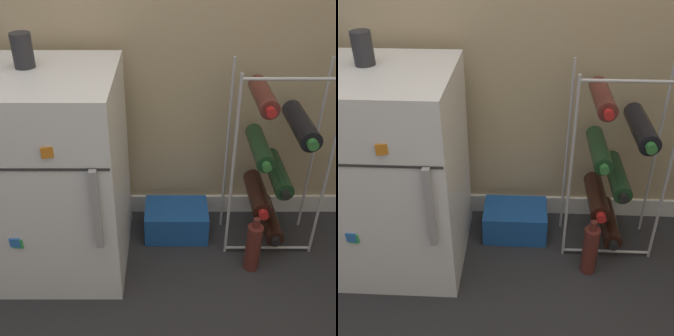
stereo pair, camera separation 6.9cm
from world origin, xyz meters
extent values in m
plane|color=#28282B|center=(0.00, 0.00, 0.00)|extent=(14.00, 14.00, 0.00)
cube|color=white|center=(0.00, 0.56, 0.04)|extent=(6.91, 0.01, 0.09)
cube|color=white|center=(-0.44, 0.27, 0.40)|extent=(0.51, 0.49, 0.81)
cube|color=#2D2D2D|center=(-0.44, 0.02, 0.59)|extent=(0.50, 0.00, 0.01)
cube|color=#9E9EA3|center=(-0.24, 0.00, 0.44)|extent=(0.02, 0.02, 0.30)
cube|color=blue|center=(-0.54, 0.02, 0.29)|extent=(0.04, 0.01, 0.04)
cube|color=green|center=(-0.53, 0.02, 0.29)|extent=(0.04, 0.01, 0.04)
cube|color=orange|center=(-0.38, 0.02, 0.65)|extent=(0.04, 0.02, 0.04)
cylinder|color=#B2B2B7|center=(0.23, 0.28, 0.40)|extent=(0.01, 0.01, 0.80)
cylinder|color=#B2B2B7|center=(0.59, 0.28, 0.40)|extent=(0.01, 0.01, 0.80)
cylinder|color=#B2B2B7|center=(0.23, 0.46, 0.40)|extent=(0.01, 0.01, 0.80)
cylinder|color=#B2B2B7|center=(0.59, 0.46, 0.40)|extent=(0.01, 0.01, 0.80)
cylinder|color=#B2B2B7|center=(0.41, 0.28, 0.02)|extent=(0.36, 0.01, 0.01)
cylinder|color=#B2B2B7|center=(0.41, 0.28, 0.78)|extent=(0.36, 0.01, 0.01)
cylinder|color=black|center=(0.42, 0.37, 0.11)|extent=(0.08, 0.27, 0.08)
cylinder|color=black|center=(0.42, 0.22, 0.11)|extent=(0.04, 0.02, 0.04)
cylinder|color=black|center=(0.36, 0.37, 0.24)|extent=(0.08, 0.26, 0.08)
cylinder|color=red|center=(0.36, 0.23, 0.24)|extent=(0.04, 0.02, 0.04)
cylinder|color=#19381E|center=(0.43, 0.37, 0.35)|extent=(0.07, 0.28, 0.07)
cylinder|color=black|center=(0.43, 0.22, 0.35)|extent=(0.03, 0.02, 0.03)
cylinder|color=#19381E|center=(0.34, 0.37, 0.47)|extent=(0.07, 0.27, 0.07)
cylinder|color=#2D7033|center=(0.34, 0.23, 0.47)|extent=(0.03, 0.02, 0.03)
cylinder|color=black|center=(0.49, 0.37, 0.56)|extent=(0.08, 0.29, 0.08)
cylinder|color=#2D7033|center=(0.49, 0.22, 0.56)|extent=(0.04, 0.02, 0.04)
cylinder|color=#56231E|center=(0.33, 0.37, 0.68)|extent=(0.07, 0.26, 0.07)
cylinder|color=red|center=(0.33, 0.23, 0.68)|extent=(0.03, 0.02, 0.03)
cube|color=#194C9E|center=(0.02, 0.41, 0.07)|extent=(0.28, 0.19, 0.14)
cylinder|color=#28282D|center=(-0.50, 0.32, 0.86)|extent=(0.07, 0.07, 0.11)
cylinder|color=#56231E|center=(0.32, 0.19, 0.11)|extent=(0.06, 0.06, 0.21)
cylinder|color=#56231E|center=(0.32, 0.19, 0.23)|extent=(0.03, 0.03, 0.04)
camera|label=1|loc=(-0.02, -1.06, 1.28)|focal=45.00mm
camera|label=2|loc=(0.05, -1.06, 1.28)|focal=45.00mm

